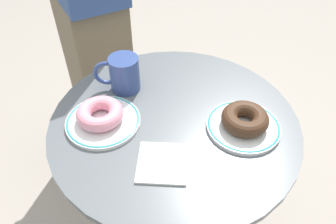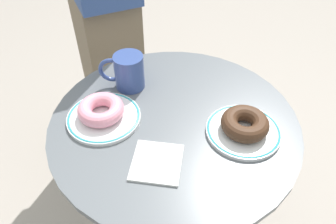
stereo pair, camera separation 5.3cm
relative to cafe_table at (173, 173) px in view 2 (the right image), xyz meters
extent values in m
cylinder|color=#565B60|center=(0.00, 0.00, 0.23)|extent=(0.66, 0.66, 0.02)
cylinder|color=#565B60|center=(0.00, 0.00, -0.15)|extent=(0.06, 0.06, 0.74)
cylinder|color=white|center=(-0.18, -0.05, 0.24)|extent=(0.20, 0.20, 0.01)
torus|color=teal|center=(-0.18, -0.05, 0.24)|extent=(0.19, 0.19, 0.01)
cylinder|color=white|center=(0.18, 0.01, 0.24)|extent=(0.19, 0.19, 0.01)
torus|color=teal|center=(0.18, 0.01, 0.24)|extent=(0.19, 0.19, 0.01)
torus|color=pink|center=(-0.19, -0.05, 0.27)|extent=(0.14, 0.14, 0.04)
torus|color=#422819|center=(0.18, 0.01, 0.27)|extent=(0.17, 0.17, 0.04)
cube|color=white|center=(0.00, -0.15, 0.24)|extent=(0.13, 0.13, 0.01)
cylinder|color=#334784|center=(-0.16, 0.10, 0.29)|extent=(0.09, 0.09, 0.10)
torus|color=#334784|center=(-0.21, 0.09, 0.29)|extent=(0.08, 0.03, 0.08)
cube|color=brown|center=(-0.45, 0.52, -0.11)|extent=(0.38, 0.40, 0.87)
camera|label=1|loc=(0.11, -0.60, 0.84)|focal=34.46mm
camera|label=2|loc=(0.16, -0.59, 0.84)|focal=34.46mm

